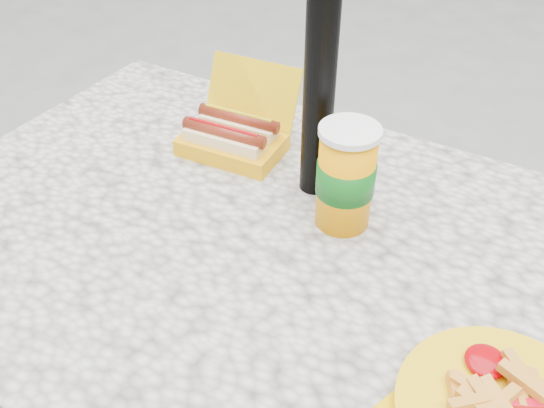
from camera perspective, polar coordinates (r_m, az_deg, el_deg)
The scene contains 3 objects.
picnic_table at distance 0.97m, azimuth -0.46°, elevation -8.35°, with size 1.20×0.80×0.75m.
hotdog_box at distance 1.07m, azimuth -3.82°, elevation 6.83°, with size 0.19×0.18×0.14m.
soda_cup at distance 0.88m, azimuth 7.31°, elevation 2.66°, with size 0.09×0.09×0.17m.
Camera 1 is at (0.34, -0.57, 1.35)m, focal length 38.00 mm.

